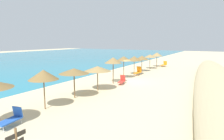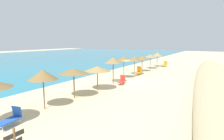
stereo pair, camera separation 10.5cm
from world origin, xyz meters
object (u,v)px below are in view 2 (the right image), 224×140
at_px(beach_umbrella_2, 74,71).
at_px(beach_umbrella_7, 142,58).
at_px(lounge_chair_0, 122,81).
at_px(lounge_chair_2, 164,64).
at_px(beach_umbrella_3, 97,69).
at_px(beach_umbrella_6, 134,58).
at_px(lounge_chair_1, 10,118).
at_px(beach_umbrella_8, 150,56).
at_px(beach_umbrella_9, 157,54).
at_px(beach_umbrella_4, 113,60).
at_px(beach_umbrella_1, 43,75).
at_px(lounge_chair_3, 138,72).
at_px(beach_umbrella_5, 124,59).

height_order(beach_umbrella_2, beach_umbrella_7, beach_umbrella_2).
distance_m(lounge_chair_0, lounge_chair_2, 17.51).
distance_m(beach_umbrella_3, beach_umbrella_6, 10.04).
xyz_separation_m(beach_umbrella_6, lounge_chair_1, (-19.34, -0.61, -1.90)).
relative_size(beach_umbrella_6, lounge_chair_1, 1.75).
xyz_separation_m(beach_umbrella_7, beach_umbrella_8, (3.51, -0.14, 0.05)).
relative_size(beach_umbrella_7, beach_umbrella_9, 0.94).
height_order(beach_umbrella_4, lounge_chair_0, beach_umbrella_4).
bearing_deg(lounge_chair_1, lounge_chair_0, -101.02).
height_order(beach_umbrella_3, beach_umbrella_8, beach_umbrella_8).
height_order(beach_umbrella_4, beach_umbrella_7, beach_umbrella_4).
bearing_deg(beach_umbrella_1, beach_umbrella_6, 0.14).
distance_m(beach_umbrella_3, beach_umbrella_9, 20.21).
relative_size(beach_umbrella_3, beach_umbrella_7, 1.03).
xyz_separation_m(beach_umbrella_9, lounge_chair_3, (-10.02, -0.27, -1.84)).
xyz_separation_m(beach_umbrella_3, beach_umbrella_9, (20.21, 0.13, 0.19)).
distance_m(beach_umbrella_5, lounge_chair_1, 16.08).
height_order(beach_umbrella_2, beach_umbrella_8, beach_umbrella_2).
distance_m(beach_umbrella_2, beach_umbrella_5, 9.75).
xyz_separation_m(beach_umbrella_4, beach_umbrella_7, (9.85, 0.28, -0.44)).
bearing_deg(beach_umbrella_9, beach_umbrella_1, 179.53).
relative_size(beach_umbrella_1, beach_umbrella_3, 1.08).
bearing_deg(beach_umbrella_6, beach_umbrella_3, -177.81).
relative_size(beach_umbrella_6, lounge_chair_2, 1.60).
relative_size(beach_umbrella_4, beach_umbrella_9, 1.11).
bearing_deg(beach_umbrella_2, beach_umbrella_7, 0.59).
bearing_deg(beach_umbrella_4, beach_umbrella_8, 0.61).
height_order(lounge_chair_1, lounge_chair_3, lounge_chair_3).
distance_m(beach_umbrella_9, lounge_chair_3, 10.19).
bearing_deg(beach_umbrella_1, beach_umbrella_2, -0.80).
distance_m(beach_umbrella_8, lounge_chair_2, 4.94).
xyz_separation_m(beach_umbrella_2, lounge_chair_3, (13.31, -0.44, -1.81)).
relative_size(beach_umbrella_5, beach_umbrella_7, 1.14).
bearing_deg(lounge_chair_2, beach_umbrella_9, 54.37).
distance_m(beach_umbrella_1, lounge_chair_0, 10.34).
bearing_deg(lounge_chair_3, beach_umbrella_3, 90.63).
bearing_deg(beach_umbrella_6, beach_umbrella_8, -0.43).
height_order(lounge_chair_2, lounge_chair_3, lounge_chair_3).
distance_m(beach_umbrella_2, beach_umbrella_3, 3.14).
xyz_separation_m(beach_umbrella_1, lounge_chair_3, (16.51, -0.49, -1.97)).
bearing_deg(lounge_chair_0, beach_umbrella_8, -96.56).
relative_size(beach_umbrella_8, lounge_chair_2, 1.50).
bearing_deg(beach_umbrella_7, lounge_chair_3, -169.08).
bearing_deg(beach_umbrella_6, lounge_chair_2, -6.87).
distance_m(beach_umbrella_4, beach_umbrella_7, 9.86).
height_order(beach_umbrella_1, lounge_chair_3, beach_umbrella_1).
bearing_deg(beach_umbrella_2, beach_umbrella_5, 0.46).
bearing_deg(beach_umbrella_9, beach_umbrella_4, 179.78).
distance_m(beach_umbrella_8, beach_umbrella_9, 3.36).
bearing_deg(lounge_chair_3, lounge_chair_2, -92.85).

